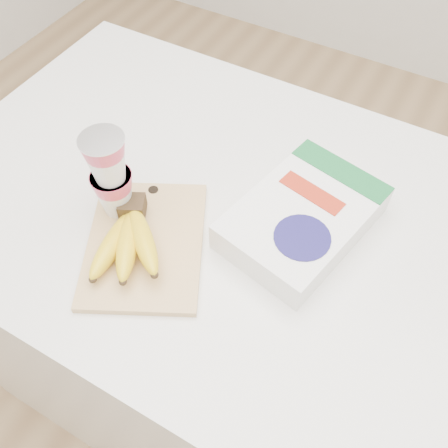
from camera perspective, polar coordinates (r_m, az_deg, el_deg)
name	(u,v)px	position (r m, az deg, el deg)	size (l,w,h in m)	color
table	(225,313)	(1.38, 0.08, -10.14)	(1.24, 0.82, 0.93)	white
cutting_board	(145,243)	(0.93, -8.98, -2.21)	(0.21, 0.29, 0.01)	tan
bananas	(128,239)	(0.90, -10.89, -1.67)	(0.17, 0.20, 0.06)	#382816
yogurt_stack	(110,174)	(0.91, -12.91, 5.63)	(0.08, 0.08, 0.18)	white
cereal_box	(303,218)	(0.94, 8.98, 0.71)	(0.26, 0.33, 0.07)	white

